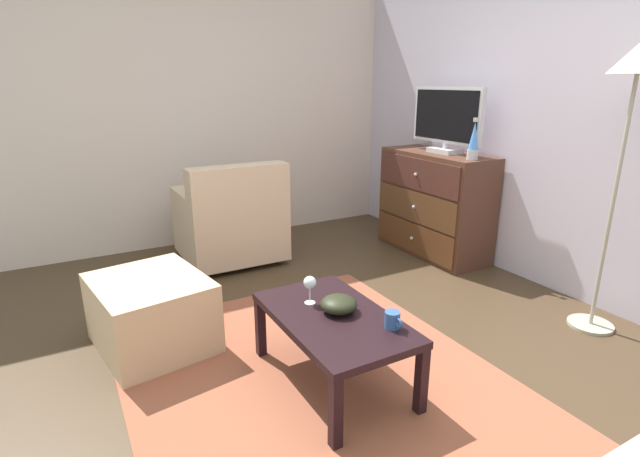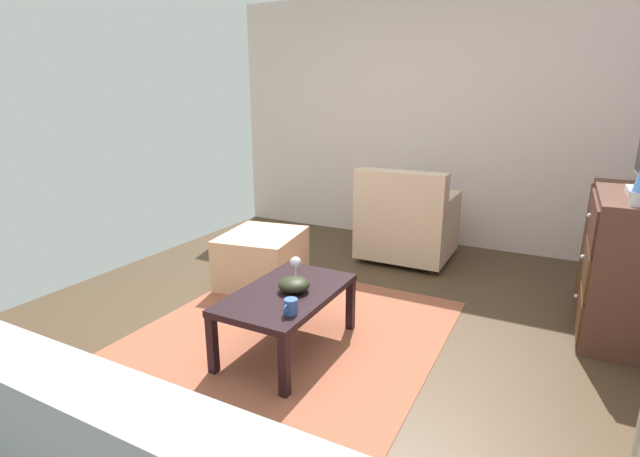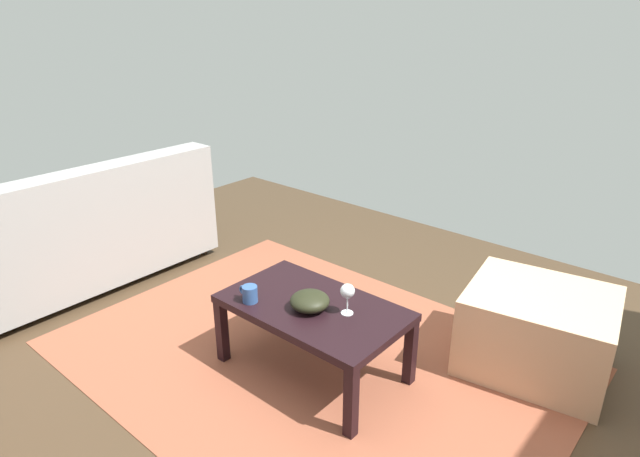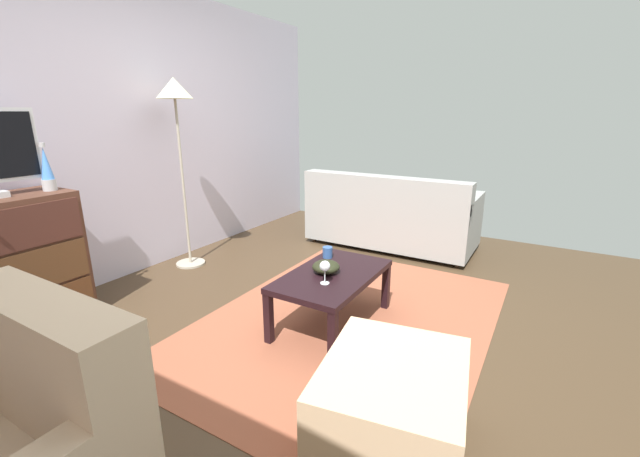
{
  "view_description": "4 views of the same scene",
  "coord_description": "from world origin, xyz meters",
  "px_view_note": "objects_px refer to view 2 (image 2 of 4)",
  "views": [
    {
      "loc": [
        2.01,
        -1.26,
        1.55
      ],
      "look_at": [
        -0.0,
        -0.14,
        0.84
      ],
      "focal_mm": 26.74,
      "sensor_mm": 36.0,
      "label": 1
    },
    {
      "loc": [
        2.35,
        1.29,
        1.54
      ],
      "look_at": [
        -0.12,
        -0.01,
        0.75
      ],
      "focal_mm": 26.23,
      "sensor_mm": 36.0,
      "label": 2
    },
    {
      "loc": [
        -1.42,
        1.62,
        1.75
      ],
      "look_at": [
        0.13,
        -0.2,
        0.76
      ],
      "focal_mm": 30.22,
      "sensor_mm": 36.0,
      "label": 3
    },
    {
      "loc": [
        -2.18,
        -1.37,
        1.48
      ],
      "look_at": [
        -0.0,
        -0.08,
        0.74
      ],
      "focal_mm": 22.58,
      "sensor_mm": 36.0,
      "label": 4
    }
  ],
  "objects_px": {
    "wine_glass": "(296,263)",
    "ottoman": "(262,258)",
    "dresser": "(624,262)",
    "coffee_table": "(287,298)",
    "mug": "(291,306)",
    "bowl_decorative": "(294,284)",
    "armchair": "(407,223)"
  },
  "relations": [
    {
      "from": "wine_glass",
      "to": "ottoman",
      "type": "xyz_separation_m",
      "value": [
        -0.67,
        -0.73,
        -0.29
      ]
    },
    {
      "from": "dresser",
      "to": "coffee_table",
      "type": "height_order",
      "value": "dresser"
    },
    {
      "from": "coffee_table",
      "to": "mug",
      "type": "relative_size",
      "value": 8.0
    },
    {
      "from": "bowl_decorative",
      "to": "armchair",
      "type": "distance_m",
      "value": 1.98
    },
    {
      "from": "dresser",
      "to": "bowl_decorative",
      "type": "xyz_separation_m",
      "value": [
        1.28,
        -1.8,
        -0.03
      ]
    },
    {
      "from": "dresser",
      "to": "bowl_decorative",
      "type": "height_order",
      "value": "dresser"
    },
    {
      "from": "wine_glass",
      "to": "mug",
      "type": "bearing_deg",
      "value": 27.24
    },
    {
      "from": "mug",
      "to": "bowl_decorative",
      "type": "height_order",
      "value": "bowl_decorative"
    },
    {
      "from": "armchair",
      "to": "mug",
      "type": "bearing_deg",
      "value": 1.32
    },
    {
      "from": "coffee_table",
      "to": "mug",
      "type": "xyz_separation_m",
      "value": [
        0.26,
        0.18,
        0.09
      ]
    },
    {
      "from": "dresser",
      "to": "coffee_table",
      "type": "relative_size",
      "value": 1.19
    },
    {
      "from": "coffee_table",
      "to": "bowl_decorative",
      "type": "height_order",
      "value": "bowl_decorative"
    },
    {
      "from": "bowl_decorative",
      "to": "mug",
      "type": "bearing_deg",
      "value": 27.12
    },
    {
      "from": "wine_glass",
      "to": "armchair",
      "type": "bearing_deg",
      "value": 174.53
    },
    {
      "from": "dresser",
      "to": "armchair",
      "type": "relative_size",
      "value": 1.21
    },
    {
      "from": "coffee_table",
      "to": "wine_glass",
      "type": "height_order",
      "value": "wine_glass"
    },
    {
      "from": "coffee_table",
      "to": "mug",
      "type": "bearing_deg",
      "value": 35.34
    },
    {
      "from": "wine_glass",
      "to": "mug",
      "type": "xyz_separation_m",
      "value": [
        0.44,
        0.22,
        -0.07
      ]
    },
    {
      "from": "dresser",
      "to": "bowl_decorative",
      "type": "bearing_deg",
      "value": -54.67
    },
    {
      "from": "wine_glass",
      "to": "armchair",
      "type": "distance_m",
      "value": 1.83
    },
    {
      "from": "mug",
      "to": "bowl_decorative",
      "type": "xyz_separation_m",
      "value": [
        -0.27,
        -0.14,
        0.0
      ]
    },
    {
      "from": "wine_glass",
      "to": "armchair",
      "type": "relative_size",
      "value": 0.17
    },
    {
      "from": "dresser",
      "to": "ottoman",
      "type": "xyz_separation_m",
      "value": [
        0.44,
        -2.61,
        -0.26
      ]
    },
    {
      "from": "wine_glass",
      "to": "ottoman",
      "type": "distance_m",
      "value": 1.03
    },
    {
      "from": "mug",
      "to": "dresser",
      "type": "bearing_deg",
      "value": 133.04
    },
    {
      "from": "coffee_table",
      "to": "armchair",
      "type": "relative_size",
      "value": 1.01
    },
    {
      "from": "coffee_table",
      "to": "wine_glass",
      "type": "bearing_deg",
      "value": -166.68
    },
    {
      "from": "bowl_decorative",
      "to": "ottoman",
      "type": "xyz_separation_m",
      "value": [
        -0.83,
        -0.81,
        -0.22
      ]
    },
    {
      "from": "armchair",
      "to": "ottoman",
      "type": "height_order",
      "value": "armchair"
    },
    {
      "from": "bowl_decorative",
      "to": "armchair",
      "type": "height_order",
      "value": "armchair"
    },
    {
      "from": "wine_glass",
      "to": "ottoman",
      "type": "bearing_deg",
      "value": -132.67
    },
    {
      "from": "coffee_table",
      "to": "bowl_decorative",
      "type": "distance_m",
      "value": 0.1
    }
  ]
}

